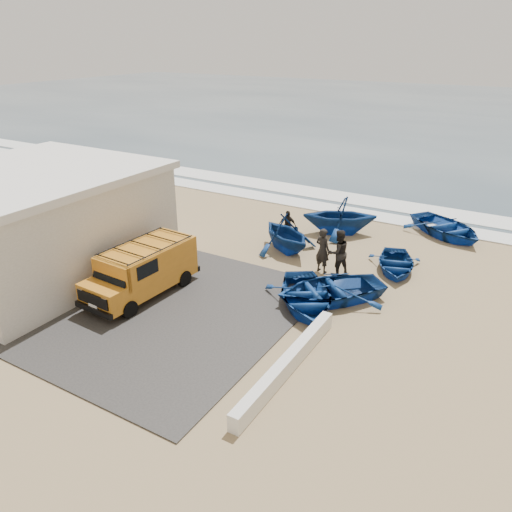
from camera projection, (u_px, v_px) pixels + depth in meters
The scene contains 17 objects.
ground at pixel (209, 292), 19.66m from camera, with size 160.00×160.00×0.00m, color #9E845B.
slab at pixel (136, 300), 19.01m from camera, with size 12.00×10.00×0.05m, color #383533.
ocean at pixel (464, 115), 63.75m from camera, with size 180.00×88.00×0.01m, color #385166.
surf_line at pixel (329, 208), 29.10m from camera, with size 180.00×1.60×0.06m, color white.
surf_wash at pixel (345, 197), 31.07m from camera, with size 180.00×2.20×0.04m, color white.
building at pixel (32, 222), 20.71m from camera, with size 8.40×9.40×4.30m.
parapet at pixel (287, 364), 14.86m from camera, with size 0.35×6.00×0.55m, color silver.
van at pixel (143, 269), 19.08m from camera, with size 2.09×4.77×2.01m.
boat_near_left at pixel (305, 296), 18.45m from camera, with size 2.82×3.95×0.82m, color navy.
boat_near_right at pixel (330, 289), 18.91m from camera, with size 3.01×4.22×0.87m, color navy.
boat_mid_left at pixel (286, 233), 23.08m from camera, with size 2.89×3.35×1.76m, color navy.
boat_mid_right at pixel (395, 264), 21.29m from camera, with size 2.27×3.18×0.66m, color navy.
boat_far_left at pixel (340, 215), 25.11m from camera, with size 3.17×3.67×1.93m, color navy.
boat_far_right at pixel (446, 227), 25.01m from camera, with size 3.05×4.26×0.88m, color navy.
fisherman_front at pixel (323, 250), 20.95m from camera, with size 0.72×0.47×1.96m, color black.
fisherman_middle at pixel (338, 252), 20.73m from camera, with size 0.96×0.75×1.98m, color black.
fisherman_back at pixel (287, 225), 24.36m from camera, with size 0.89×0.37×1.51m, color black.
Camera 1 is at (10.45, -14.06, 9.23)m, focal length 35.00 mm.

